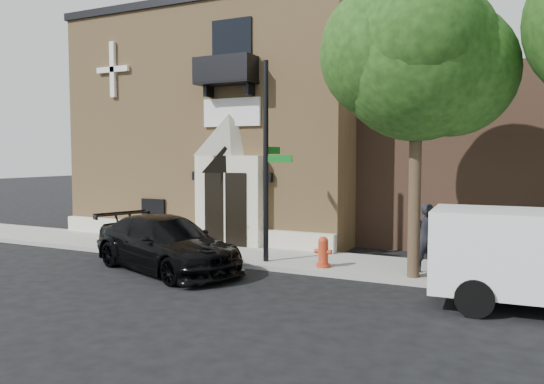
% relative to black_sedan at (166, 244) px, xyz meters
% --- Properties ---
extents(ground, '(120.00, 120.00, 0.00)m').
position_rel_black_sedan_xyz_m(ground, '(0.80, 1.24, -0.79)').
color(ground, black).
rests_on(ground, ground).
extents(sidewalk, '(42.00, 3.00, 0.15)m').
position_rel_black_sedan_xyz_m(sidewalk, '(1.80, 2.74, -0.72)').
color(sidewalk, gray).
rests_on(sidewalk, ground).
extents(church, '(12.20, 11.01, 9.30)m').
position_rel_black_sedan_xyz_m(church, '(-2.19, 9.19, 3.84)').
color(church, '#AC8251').
rests_on(church, ground).
extents(street_tree_left, '(4.97, 4.38, 7.77)m').
position_rel_black_sedan_xyz_m(street_tree_left, '(6.82, 1.58, 5.07)').
color(street_tree_left, '#38281C').
rests_on(street_tree_left, sidewalk).
extents(black_sedan, '(5.88, 3.93, 1.58)m').
position_rel_black_sedan_xyz_m(black_sedan, '(0.00, 0.00, 0.00)').
color(black_sedan, black).
rests_on(black_sedan, ground).
extents(street_sign, '(0.96, 0.96, 6.02)m').
position_rel_black_sedan_xyz_m(street_sign, '(2.37, 1.85, 2.39)').
color(street_sign, black).
rests_on(street_sign, sidewalk).
extents(fire_hydrant, '(0.51, 0.40, 0.89)m').
position_rel_black_sedan_xyz_m(fire_hydrant, '(4.22, 1.80, -0.21)').
color(fire_hydrant, '#B33619').
rests_on(fire_hydrant, sidewalk).
extents(dumpster, '(1.84, 1.18, 1.14)m').
position_rel_black_sedan_xyz_m(dumpster, '(9.13, 1.70, -0.07)').
color(dumpster, '#0F3718').
rests_on(dumpster, sidewalk).
extents(planter, '(0.80, 0.73, 0.74)m').
position_rel_black_sedan_xyz_m(planter, '(0.65, 3.94, -0.27)').
color(planter, '#445F26').
rests_on(planter, sidewalk).
extents(pedestrian_near, '(0.83, 0.75, 1.90)m').
position_rel_black_sedan_xyz_m(pedestrian_near, '(6.95, 2.45, 0.31)').
color(pedestrian_near, black).
rests_on(pedestrian_near, sidewalk).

